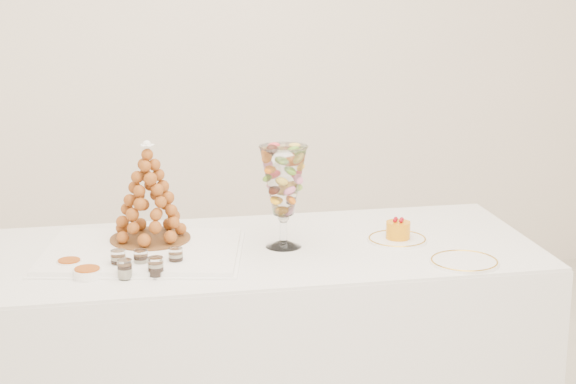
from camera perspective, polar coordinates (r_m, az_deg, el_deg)
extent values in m
cube|color=white|center=(4.97, -5.38, 9.62)|extent=(4.50, 0.04, 2.80)
cube|color=white|center=(3.51, -2.60, -9.59)|extent=(2.10, 0.90, 0.78)
cube|color=white|center=(3.37, -2.67, -3.47)|extent=(2.09, 0.89, 0.01)
cube|color=white|center=(3.33, -8.65, -3.52)|extent=(0.75, 0.63, 0.02)
cylinder|color=white|center=(3.38, -0.27, -3.08)|extent=(0.13, 0.13, 0.02)
cylinder|color=white|center=(3.37, -0.27, -2.21)|extent=(0.03, 0.03, 0.09)
sphere|color=white|center=(3.36, -0.27, -1.49)|extent=(0.04, 0.04, 0.04)
cylinder|color=white|center=(3.47, 6.48, -2.82)|extent=(0.21, 0.21, 0.01)
cylinder|color=white|center=(3.27, 10.40, -4.10)|extent=(0.23, 0.23, 0.01)
cylinder|color=white|center=(3.19, -10.03, -4.00)|extent=(0.06, 0.06, 0.07)
cylinder|color=white|center=(3.19, -8.72, -3.98)|extent=(0.06, 0.06, 0.06)
cylinder|color=white|center=(3.19, -6.67, -3.88)|extent=(0.06, 0.06, 0.06)
cylinder|color=white|center=(3.10, -9.65, -4.53)|extent=(0.06, 0.06, 0.06)
cylinder|color=white|center=(3.10, -7.84, -4.45)|extent=(0.05, 0.05, 0.07)
cylinder|color=white|center=(3.24, -12.83, -4.21)|extent=(0.08, 0.08, 0.03)
cylinder|color=white|center=(3.14, -11.81, -4.74)|extent=(0.09, 0.09, 0.03)
cylinder|color=brown|center=(3.43, -8.16, -2.73)|extent=(0.28, 0.28, 0.01)
cone|color=#914716|center=(3.38, -8.26, 0.07)|extent=(0.29, 0.29, 0.34)
sphere|color=white|center=(3.35, -8.36, 2.73)|extent=(0.03, 0.03, 0.03)
cylinder|color=orange|center=(3.46, 6.54, -2.25)|extent=(0.09, 0.09, 0.06)
sphere|color=maroon|center=(3.46, 6.76, -1.61)|extent=(0.02, 0.02, 0.02)
sphere|color=maroon|center=(3.46, 6.41, -1.59)|extent=(0.02, 0.02, 0.02)
sphere|color=maroon|center=(3.44, 6.36, -1.68)|extent=(0.02, 0.02, 0.02)
sphere|color=maroon|center=(3.44, 6.71, -1.71)|extent=(0.02, 0.02, 0.02)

